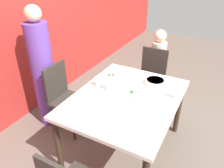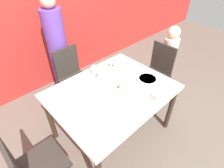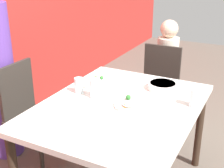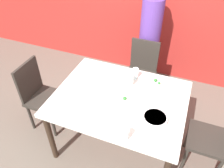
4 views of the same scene
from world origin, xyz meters
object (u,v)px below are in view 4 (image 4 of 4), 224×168
Objects in this scene: chair_child_spot at (217,138)px; plate_rice_adult at (118,102)px; chair_adult_spot at (141,71)px; person_adult at (149,44)px; glass_water_tall at (135,73)px; bowl_curry at (155,119)px.

chair_child_spot is 3.58× the size of plate_rice_adult.
person_adult is at bearing 90.00° from chair_adult_spot.
glass_water_tall is at bearing 85.06° from plate_rice_adult.
glass_water_tall reaches higher than plate_rice_adult.
bowl_curry is at bearing -57.31° from glass_water_tall.
plate_rice_adult is 0.46m from glass_water_tall.
bowl_curry is at bearing -73.73° from person_adult.
glass_water_tall is at bearing -107.79° from chair_child_spot.
chair_child_spot is 0.57× the size of person_adult.
glass_water_tall is (-0.96, 0.31, 0.32)m from chair_child_spot.
bowl_curry is at bearing -69.22° from chair_adult_spot.
chair_adult_spot reaches higher than glass_water_tall.
plate_rice_adult is at bearing -94.94° from glass_water_tall.
person_adult is at bearing 106.27° from bowl_curry.
plate_rice_adult is (0.00, -1.26, 0.02)m from person_adult.
person_adult is (-1.00, 1.11, 0.25)m from chair_child_spot.
person_adult reaches higher than glass_water_tall.
chair_adult_spot is 0.59m from glass_water_tall.
bowl_curry is (0.40, -1.35, 0.04)m from person_adult.
person_adult is (-0.00, 0.31, 0.25)m from chair_adult_spot.
chair_adult_spot is at bearing -128.61° from chair_child_spot.
chair_child_spot is (1.00, -0.80, 0.00)m from chair_adult_spot.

